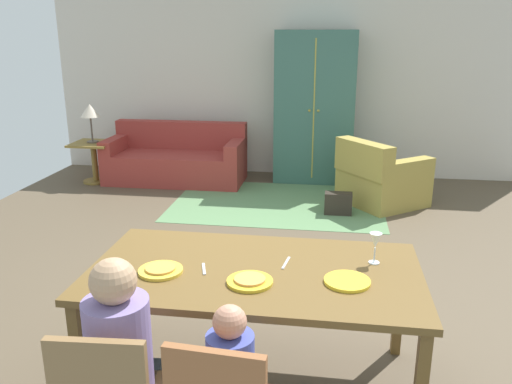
{
  "coord_description": "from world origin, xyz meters",
  "views": [
    {
      "loc": [
        0.69,
        -3.95,
        2.04
      ],
      "look_at": [
        0.11,
        -0.07,
        0.85
      ],
      "focal_mm": 36.54,
      "sensor_mm": 36.0,
      "label": 1
    }
  ],
  "objects_px": {
    "side_table": "(94,156)",
    "handbag": "(338,203)",
    "armchair": "(380,179)",
    "table_lamp": "(90,112)",
    "wine_glass": "(375,242)",
    "couch": "(177,160)",
    "armoire": "(315,108)",
    "dining_table": "(255,279)",
    "person_man": "(124,372)",
    "plate_near_woman": "(347,281)",
    "plate_near_child": "(250,282)",
    "plate_near_man": "(161,271)"
  },
  "relations": [
    {
      "from": "plate_near_man",
      "to": "handbag",
      "type": "relative_size",
      "value": 0.78
    },
    {
      "from": "dining_table",
      "to": "plate_near_woman",
      "type": "relative_size",
      "value": 7.52
    },
    {
      "from": "armchair",
      "to": "dining_table",
      "type": "bearing_deg",
      "value": -105.35
    },
    {
      "from": "person_man",
      "to": "armchair",
      "type": "relative_size",
      "value": 0.92
    },
    {
      "from": "armchair",
      "to": "side_table",
      "type": "xyz_separation_m",
      "value": [
        -3.95,
        0.43,
        0.06
      ]
    },
    {
      "from": "plate_near_woman",
      "to": "armoire",
      "type": "relative_size",
      "value": 0.12
    },
    {
      "from": "armoire",
      "to": "table_lamp",
      "type": "height_order",
      "value": "armoire"
    },
    {
      "from": "plate_near_child",
      "to": "wine_glass",
      "type": "relative_size",
      "value": 1.34
    },
    {
      "from": "armchair",
      "to": "handbag",
      "type": "xyz_separation_m",
      "value": [
        -0.51,
        -0.47,
        -0.19
      ]
    },
    {
      "from": "wine_glass",
      "to": "armchair",
      "type": "bearing_deg",
      "value": 84.51
    },
    {
      "from": "wine_glass",
      "to": "person_man",
      "type": "relative_size",
      "value": 0.17
    },
    {
      "from": "armchair",
      "to": "side_table",
      "type": "distance_m",
      "value": 3.98
    },
    {
      "from": "plate_near_man",
      "to": "person_man",
      "type": "height_order",
      "value": "person_man"
    },
    {
      "from": "armoire",
      "to": "couch",
      "type": "bearing_deg",
      "value": -170.44
    },
    {
      "from": "person_man",
      "to": "plate_near_child",
      "type": "bearing_deg",
      "value": 44.71
    },
    {
      "from": "person_man",
      "to": "armoire",
      "type": "height_order",
      "value": "armoire"
    },
    {
      "from": "dining_table",
      "to": "armoire",
      "type": "xyz_separation_m",
      "value": [
        0.14,
        4.72,
        0.36
      ]
    },
    {
      "from": "plate_near_child",
      "to": "armchair",
      "type": "xyz_separation_m",
      "value": [
        1.01,
        3.88,
        -0.45
      ]
    },
    {
      "from": "couch",
      "to": "armoire",
      "type": "height_order",
      "value": "armoire"
    },
    {
      "from": "wine_glass",
      "to": "armchair",
      "type": "xyz_separation_m",
      "value": [
        0.34,
        3.52,
        -0.57
      ]
    },
    {
      "from": "couch",
      "to": "side_table",
      "type": "bearing_deg",
      "value": -167.15
    },
    {
      "from": "dining_table",
      "to": "armchair",
      "type": "height_order",
      "value": "armchair"
    },
    {
      "from": "plate_near_man",
      "to": "plate_near_woman",
      "type": "distance_m",
      "value": 1.03
    },
    {
      "from": "plate_near_child",
      "to": "side_table",
      "type": "bearing_deg",
      "value": 124.26
    },
    {
      "from": "armoire",
      "to": "side_table",
      "type": "height_order",
      "value": "armoire"
    },
    {
      "from": "table_lamp",
      "to": "plate_near_woman",
      "type": "bearing_deg",
      "value": -50.78
    },
    {
      "from": "side_table",
      "to": "handbag",
      "type": "xyz_separation_m",
      "value": [
        3.44,
        -0.9,
        -0.25
      ]
    },
    {
      "from": "table_lamp",
      "to": "wine_glass",
      "type": "bearing_deg",
      "value": -47.55
    },
    {
      "from": "plate_near_child",
      "to": "dining_table",
      "type": "bearing_deg",
      "value": 90.0
    },
    {
      "from": "plate_near_child",
      "to": "armchair",
      "type": "distance_m",
      "value": 4.03
    },
    {
      "from": "plate_near_man",
      "to": "armoire",
      "type": "height_order",
      "value": "armoire"
    },
    {
      "from": "plate_near_man",
      "to": "table_lamp",
      "type": "xyz_separation_m",
      "value": [
        -2.42,
        4.25,
        0.24
      ]
    },
    {
      "from": "wine_glass",
      "to": "side_table",
      "type": "xyz_separation_m",
      "value": [
        -3.61,
        3.95,
        -0.52
      ]
    },
    {
      "from": "couch",
      "to": "side_table",
      "type": "xyz_separation_m",
      "value": [
        -1.13,
        -0.26,
        0.08
      ]
    },
    {
      "from": "wine_glass",
      "to": "armoire",
      "type": "distance_m",
      "value": 4.57
    },
    {
      "from": "table_lamp",
      "to": "side_table",
      "type": "bearing_deg",
      "value": 0.0
    },
    {
      "from": "plate_near_woman",
      "to": "couch",
      "type": "height_order",
      "value": "couch"
    },
    {
      "from": "wine_glass",
      "to": "table_lamp",
      "type": "xyz_separation_m",
      "value": [
        -3.61,
        3.95,
        0.12
      ]
    },
    {
      "from": "wine_glass",
      "to": "couch",
      "type": "relative_size",
      "value": 0.1
    },
    {
      "from": "armoire",
      "to": "handbag",
      "type": "distance_m",
      "value": 1.79
    },
    {
      "from": "side_table",
      "to": "handbag",
      "type": "relative_size",
      "value": 1.81
    },
    {
      "from": "armoire",
      "to": "side_table",
      "type": "distance_m",
      "value": 3.21
    },
    {
      "from": "side_table",
      "to": "dining_table",
      "type": "bearing_deg",
      "value": -54.59
    },
    {
      "from": "couch",
      "to": "handbag",
      "type": "xyz_separation_m",
      "value": [
        2.31,
        -1.16,
        -0.17
      ]
    },
    {
      "from": "armoire",
      "to": "table_lamp",
      "type": "distance_m",
      "value": 3.13
    },
    {
      "from": "dining_table",
      "to": "plate_near_woman",
      "type": "bearing_deg",
      "value": -10.95
    },
    {
      "from": "plate_near_man",
      "to": "plate_near_woman",
      "type": "height_order",
      "value": "same"
    },
    {
      "from": "couch",
      "to": "plate_near_woman",
      "type": "bearing_deg",
      "value": -62.67
    },
    {
      "from": "handbag",
      "to": "dining_table",
      "type": "bearing_deg",
      "value": -98.92
    },
    {
      "from": "person_man",
      "to": "table_lamp",
      "type": "bearing_deg",
      "value": 116.61
    }
  ]
}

